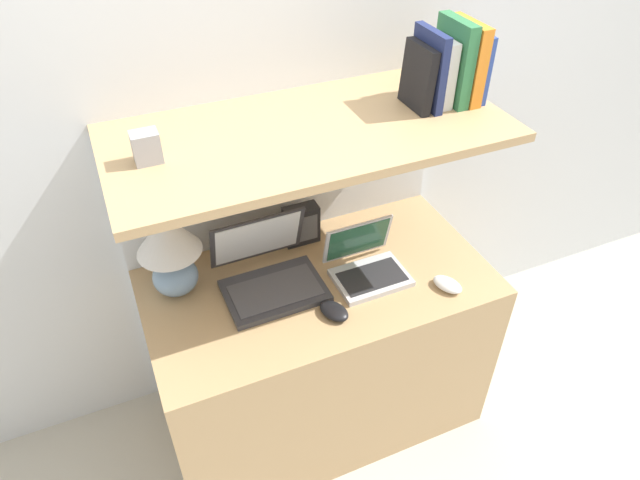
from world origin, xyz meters
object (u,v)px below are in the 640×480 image
object	(u,v)px
table_lamp	(169,248)
book_green	(454,61)
computer_mouse	(334,311)
book_navy	(429,69)
book_black	(418,77)
shelf_gadget	(146,147)
router_box	(301,225)
laptop_small	(367,265)
book_orange	(465,61)
book_blue	(474,64)
laptop_large	(269,273)
book_white	(440,72)
second_mouse	(447,284)

from	to	relation	value
table_lamp	book_green	xyz separation A→B (m)	(0.92, -0.08, 0.49)
computer_mouse	book_navy	bearing A→B (deg)	29.89
book_navy	book_black	size ratio (longest dim) A/B	1.19
book_green	shelf_gadget	xyz separation A→B (m)	(-0.93, -0.00, -0.08)
computer_mouse	book_navy	size ratio (longest dim) A/B	0.54
book_green	shelf_gadget	bearing A→B (deg)	-180.00
router_box	book_black	bearing A→B (deg)	-25.69
laptop_small	book_green	xyz separation A→B (m)	(0.31, 0.10, 0.63)
router_box	book_orange	distance (m)	0.78
table_lamp	router_box	distance (m)	0.50
laptop_small	book_black	world-z (taller)	book_black
book_blue	book_orange	size ratio (longest dim) A/B	0.87
computer_mouse	router_box	xyz separation A→B (m)	(0.04, 0.39, 0.06)
laptop_large	book_blue	bearing A→B (deg)	1.28
book_navy	book_black	distance (m)	0.04
book_black	book_white	bearing A→B (deg)	-0.00
laptop_small	router_box	bearing A→B (deg)	118.14
book_white	book_navy	world-z (taller)	book_navy
computer_mouse	book_white	xyz separation A→B (m)	(0.45, 0.23, 0.63)
laptop_small	book_blue	xyz separation A→B (m)	(0.38, 0.10, 0.61)
book_blue	router_box	bearing A→B (deg)	163.31
computer_mouse	laptop_small	bearing A→B (deg)	35.92
book_white	book_blue	bearing A→B (deg)	0.00
book_navy	shelf_gadget	bearing A→B (deg)	180.00
second_mouse	book_navy	bearing A→B (deg)	88.98
book_white	book_orange	bearing A→B (deg)	0.00
book_blue	shelf_gadget	xyz separation A→B (m)	(-1.01, 0.00, -0.06)
book_white	book_black	size ratio (longest dim) A/B	1.04
router_box	book_green	distance (m)	0.76
laptop_small	second_mouse	size ratio (longest dim) A/B	2.03
book_blue	book_green	bearing A→B (deg)	180.00
second_mouse	router_box	bearing A→B (deg)	129.72
laptop_large	computer_mouse	distance (m)	0.26
book_white	book_black	xyz separation A→B (m)	(-0.08, 0.00, -0.00)
table_lamp	book_navy	xyz separation A→B (m)	(0.84, -0.08, 0.48)
second_mouse	book_navy	xyz separation A→B (m)	(0.00, 0.27, 0.64)
book_white	router_box	bearing A→B (deg)	158.66
book_green	second_mouse	bearing A→B (deg)	-108.45
second_mouse	router_box	xyz separation A→B (m)	(-0.36, 0.43, 0.06)
second_mouse	laptop_small	bearing A→B (deg)	141.94
laptop_small	computer_mouse	world-z (taller)	laptop_small
laptop_large	laptop_small	world-z (taller)	laptop_large
book_green	book_black	world-z (taller)	book_green
laptop_small	book_blue	bearing A→B (deg)	14.66
second_mouse	book_black	distance (m)	0.68
book_blue	laptop_small	bearing A→B (deg)	-165.34
laptop_large	book_orange	xyz separation A→B (m)	(0.67, 0.02, 0.62)
table_lamp	book_white	xyz separation A→B (m)	(0.88, -0.08, 0.46)
laptop_large	book_navy	xyz separation A→B (m)	(0.55, 0.02, 0.61)
book_navy	book_green	bearing A→B (deg)	0.00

